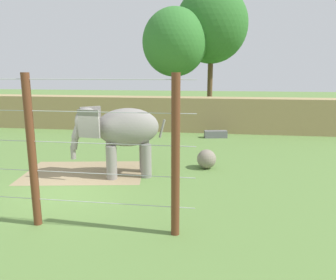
# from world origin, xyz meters

# --- Properties ---
(ground_plane) EXTENTS (120.00, 120.00, 0.00)m
(ground_plane) POSITION_xyz_m (0.00, 0.00, 0.00)
(ground_plane) COLOR #5B7F3D
(dirt_patch) EXTENTS (5.24, 3.97, 0.01)m
(dirt_patch) POSITION_xyz_m (-0.42, 2.17, 0.00)
(dirt_patch) COLOR #937F5B
(dirt_patch) RESTS_ON ground
(embankment_wall) EXTENTS (36.00, 1.80, 2.33)m
(embankment_wall) POSITION_xyz_m (0.00, 12.47, 1.17)
(embankment_wall) COLOR tan
(embankment_wall) RESTS_ON ground
(elephant) EXTENTS (3.58, 2.11, 2.75)m
(elephant) POSITION_xyz_m (1.22, 1.99, 1.82)
(elephant) COLOR gray
(elephant) RESTS_ON ground
(enrichment_ball) EXTENTS (0.82, 0.82, 0.82)m
(enrichment_ball) POSITION_xyz_m (4.55, 3.48, 0.41)
(enrichment_ball) COLOR gray
(enrichment_ball) RESTS_ON ground
(cable_fence) EXTENTS (8.89, 0.22, 4.07)m
(cable_fence) POSITION_xyz_m (0.05, -2.46, 2.04)
(cable_fence) COLOR brown
(cable_fence) RESTS_ON ground
(feed_trough) EXTENTS (1.47, 0.77, 0.44)m
(feed_trough) POSITION_xyz_m (4.91, 10.22, 0.22)
(feed_trough) COLOR slate
(feed_trough) RESTS_ON ground
(tree_far_left) EXTENTS (5.10, 5.10, 9.02)m
(tree_far_left) POSITION_xyz_m (1.48, 16.47, 6.32)
(tree_far_left) COLOR brown
(tree_far_left) RESTS_ON ground
(tree_left_of_centre) EXTENTS (5.99, 5.99, 11.01)m
(tree_left_of_centre) POSITION_xyz_m (4.30, 18.52, 7.84)
(tree_left_of_centre) COLOR brown
(tree_left_of_centre) RESTS_ON ground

